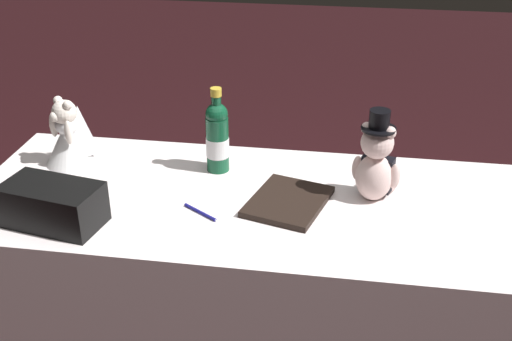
# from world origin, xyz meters

# --- Properties ---
(reception_table) EXTENTS (1.81, 0.73, 0.78)m
(reception_table) POSITION_xyz_m (0.00, 0.00, 0.39)
(reception_table) COLOR white
(reception_table) RESTS_ON ground_plane
(teddy_bear_groom) EXTENTS (0.15, 0.14, 0.30)m
(teddy_bear_groom) POSITION_xyz_m (-0.36, -0.07, 0.90)
(teddy_bear_groom) COLOR beige
(teddy_bear_groom) RESTS_ON reception_table
(teddy_bear_bride) EXTENTS (0.20, 0.21, 0.24)m
(teddy_bear_bride) POSITION_xyz_m (0.66, -0.16, 0.88)
(teddy_bear_bride) COLOR white
(teddy_bear_bride) RESTS_ON reception_table
(champagne_bottle) EXTENTS (0.08, 0.08, 0.29)m
(champagne_bottle) POSITION_xyz_m (0.16, -0.18, 0.91)
(champagne_bottle) COLOR #114B2D
(champagne_bottle) RESTS_ON reception_table
(signing_pen) EXTENTS (0.12, 0.09, 0.01)m
(signing_pen) POSITION_xyz_m (0.15, 0.12, 0.79)
(signing_pen) COLOR navy
(signing_pen) RESTS_ON reception_table
(gift_case_black) EXTENTS (0.30, 0.20, 0.12)m
(gift_case_black) POSITION_xyz_m (0.56, 0.23, 0.84)
(gift_case_black) COLOR black
(gift_case_black) RESTS_ON reception_table
(guestbook) EXTENTS (0.28, 0.31, 0.02)m
(guestbook) POSITION_xyz_m (-0.10, 0.02, 0.79)
(guestbook) COLOR black
(guestbook) RESTS_ON reception_table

